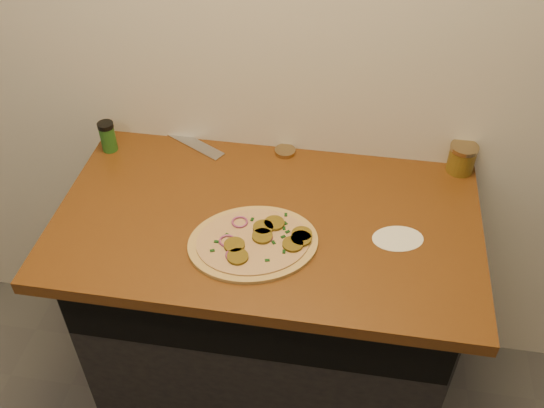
% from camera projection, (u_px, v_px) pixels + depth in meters
% --- Properties ---
extents(cabinet, '(1.10, 0.60, 0.86)m').
position_uv_depth(cabinet, '(269.00, 311.00, 2.05)').
color(cabinet, black).
rests_on(cabinet, ground).
extents(countertop, '(1.20, 0.70, 0.04)m').
position_uv_depth(countertop, '(267.00, 221.00, 1.73)').
color(countertop, brown).
rests_on(countertop, cabinet).
extents(pizza, '(0.44, 0.44, 0.02)m').
position_uv_depth(pizza, '(255.00, 242.00, 1.63)').
color(pizza, tan).
rests_on(pizza, countertop).
extents(chefs_knife, '(0.31, 0.20, 0.02)m').
position_uv_depth(chefs_knife, '(175.00, 133.00, 2.00)').
color(chefs_knife, '#B7BAC1').
rests_on(chefs_knife, countertop).
extents(mason_jar_lid, '(0.09, 0.09, 0.01)m').
position_uv_depth(mason_jar_lid, '(285.00, 151.00, 1.93)').
color(mason_jar_lid, '#9C835A').
rests_on(mason_jar_lid, countertop).
extents(salsa_jar, '(0.08, 0.08, 0.09)m').
position_uv_depth(salsa_jar, '(462.00, 158.00, 1.84)').
color(salsa_jar, '#A33010').
rests_on(salsa_jar, countertop).
extents(spice_shaker, '(0.05, 0.05, 0.10)m').
position_uv_depth(spice_shaker, '(108.00, 136.00, 1.91)').
color(spice_shaker, '#24581B').
rests_on(spice_shaker, countertop).
extents(flour_spill, '(0.17, 0.17, 0.00)m').
position_uv_depth(flour_spill, '(398.00, 239.00, 1.65)').
color(flour_spill, white).
rests_on(flour_spill, countertop).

